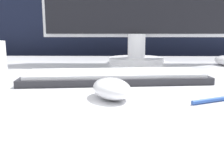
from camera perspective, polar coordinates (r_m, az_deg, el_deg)
partition_panel at (r=1.41m, az=1.34°, el=-1.74°), size 5.00×0.03×1.05m
computer_mouse_near at (r=0.48m, az=-0.07°, el=-0.97°), size 0.10×0.12×0.04m
keyboard at (r=0.64m, az=0.54°, el=1.66°), size 0.45×0.18×0.02m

